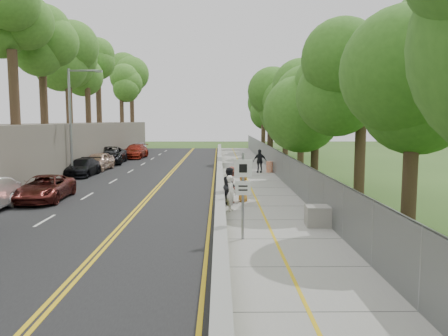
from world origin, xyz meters
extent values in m
plane|color=#33511E|center=(0.00, 0.00, 0.00)|extent=(140.00, 140.00, 0.00)
cube|color=black|center=(-5.40, 15.00, 0.02)|extent=(11.20, 66.00, 0.04)
cube|color=gray|center=(2.55, 15.00, 0.03)|extent=(4.20, 66.00, 0.05)
cube|color=yellow|center=(0.25, 15.00, 0.30)|extent=(0.42, 66.00, 0.60)
cube|color=#595147|center=(-13.50, 15.00, 2.00)|extent=(5.00, 66.00, 4.00)
cube|color=slate|center=(4.65, 15.00, 1.00)|extent=(0.04, 66.00, 2.00)
cylinder|color=gray|center=(-10.70, 14.00, 4.00)|extent=(0.18, 0.18, 8.00)
cylinder|color=gray|center=(-9.60, 14.00, 7.85)|extent=(2.30, 0.13, 0.13)
cube|color=gray|center=(-8.52, 14.00, 7.80)|extent=(0.50, 0.22, 0.14)
cylinder|color=gray|center=(1.05, -3.00, 1.60)|extent=(0.09, 0.09, 3.10)
cube|color=white|center=(1.05, -3.03, 2.60)|extent=(0.62, 0.04, 0.62)
cube|color=white|center=(1.05, -3.03, 1.90)|extent=(0.56, 0.04, 0.50)
cylinder|color=#EE4100|center=(4.30, 16.99, 0.50)|extent=(0.55, 0.55, 0.90)
cube|color=slate|center=(4.30, -1.08, 0.45)|extent=(1.25, 0.96, 0.81)
imported|color=#5A1E1A|center=(-9.05, 4.68, 0.70)|extent=(2.41, 4.86, 1.33)
imported|color=black|center=(-10.22, 14.91, 0.70)|extent=(1.99, 4.63, 1.33)
imported|color=tan|center=(-10.08, 18.79, 0.81)|extent=(2.11, 4.61, 1.53)
imported|color=silver|center=(-10.60, 24.78, 0.72)|extent=(1.72, 4.23, 1.37)
imported|color=black|center=(-10.53, 24.41, 0.87)|extent=(3.21, 6.18, 1.66)
imported|color=maroon|center=(-9.19, 30.53, 0.81)|extent=(2.48, 5.42, 1.54)
imported|color=silver|center=(-10.60, 40.32, 0.70)|extent=(1.76, 3.96, 1.33)
imported|color=gold|center=(1.45, 4.24, 0.81)|extent=(0.71, 0.87, 1.53)
imported|color=white|center=(0.75, 1.86, 0.89)|extent=(0.48, 0.66, 1.68)
imported|color=black|center=(0.75, 3.56, 0.98)|extent=(0.77, 0.96, 1.86)
imported|color=brown|center=(0.88, 4.08, 0.98)|extent=(0.89, 1.30, 1.85)
imported|color=black|center=(3.49, 16.73, 1.00)|extent=(1.18, 0.67, 1.90)
camera|label=1|loc=(0.22, -18.24, 4.28)|focal=35.00mm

